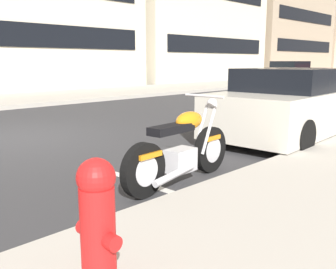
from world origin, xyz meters
name	(u,v)px	position (x,y,z in m)	size (l,w,h in m)	color
ground_plane	(12,139)	(0.00, 0.00, 0.00)	(260.00, 260.00, 0.00)	#333335
sidewalk_far_curb	(169,88)	(12.00, 7.24, 0.07)	(120.00, 5.00, 0.14)	#ADA89E
parking_stall_stripe	(148,184)	(0.00, -4.14, 0.00)	(0.12, 2.20, 0.01)	silver
parked_motorcycle	(182,151)	(0.36, -4.40, 0.43)	(2.03, 0.62, 1.13)	black
parked_car_near_corner	(293,105)	(4.26, -3.96, 0.68)	(4.45, 2.03, 1.43)	beige
car_opposite_curb	(289,74)	(19.34, 3.85, 0.74)	(4.67, 2.04, 1.56)	#236638
fire_hydrant	(98,222)	(-1.90, -5.77, 0.60)	(0.24, 0.36, 0.87)	red
townhouse_mid_block	(172,3)	(19.55, 14.33, 6.10)	(12.76, 9.67, 12.19)	beige
townhouse_near_left	(256,11)	(33.61, 15.29, 6.83)	(13.33, 11.58, 13.65)	tan
townhouse_far_uphill	(320,19)	(47.62, 14.35, 6.95)	(13.33, 9.71, 13.90)	beige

